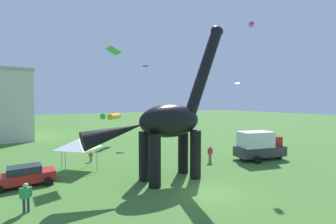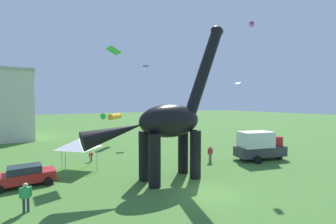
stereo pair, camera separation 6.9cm
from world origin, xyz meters
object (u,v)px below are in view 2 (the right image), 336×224
(kite_near_high, at_px, (252,24))
(kite_drifting, at_px, (146,66))
(person_near_flyer, at_px, (210,152))
(person_photographer, at_px, (26,194))
(parked_box_truck, at_px, (260,145))
(kite_near_low, at_px, (113,51))
(festival_canopy_tent, at_px, (79,143))
(kite_mid_left, at_px, (238,83))
(parked_sedan_left, at_px, (25,175))
(kite_far_right, at_px, (113,116))
(dinosaur_sculpture, at_px, (170,121))
(person_watching_child, at_px, (91,155))

(kite_near_high, relative_size, kite_drifting, 0.45)
(person_near_flyer, xyz_separation_m, person_photographer, (-16.79, -2.80, -0.00))
(parked_box_truck, bearing_deg, kite_near_low, 164.54)
(festival_canopy_tent, bearing_deg, kite_mid_left, 7.39)
(parked_sedan_left, xyz_separation_m, parked_box_truck, (22.35, -4.36, 0.84))
(kite_far_right, bearing_deg, kite_near_low, -106.27)
(parked_sedan_left, relative_size, kite_drifting, 3.77)
(kite_near_high, bearing_deg, kite_near_low, 151.13)
(kite_near_low, bearing_deg, festival_canopy_tent, -156.01)
(festival_canopy_tent, bearing_deg, person_photographer, -120.28)
(dinosaur_sculpture, distance_m, kite_near_low, 11.27)
(person_near_flyer, distance_m, kite_mid_left, 17.15)
(person_photographer, xyz_separation_m, kite_far_right, (10.87, 18.06, 3.23))
(parked_box_truck, xyz_separation_m, festival_canopy_tent, (-18.02, 6.46, 0.90))
(person_watching_child, bearing_deg, dinosaur_sculpture, -40.32)
(kite_far_right, xyz_separation_m, kite_drifting, (6.42, 1.66, 8.30))
(kite_far_right, relative_size, kite_near_low, 1.76)
(person_watching_child, xyz_separation_m, kite_near_high, (15.81, -8.09, 14.45))
(person_watching_child, height_order, kite_far_right, kite_far_right)
(kite_far_right, bearing_deg, parked_sedan_left, -130.30)
(dinosaur_sculpture, xyz_separation_m, parked_box_truck, (12.00, 0.21, -3.26))
(dinosaur_sculpture, height_order, kite_drifting, dinosaur_sculpture)
(kite_near_low, bearing_deg, kite_far_right, 73.73)
(dinosaur_sculpture, distance_m, kite_mid_left, 22.28)
(parked_sedan_left, height_order, person_photographer, person_photographer)
(parked_sedan_left, bearing_deg, person_photographer, -91.22)
(parked_sedan_left, bearing_deg, kite_far_right, 46.70)
(person_watching_child, xyz_separation_m, festival_canopy_tent, (-1.64, -2.51, 1.86))
(parked_sedan_left, bearing_deg, festival_canopy_tent, 22.88)
(person_near_flyer, relative_size, kite_mid_left, 1.99)
(parked_box_truck, xyz_separation_m, kite_drifting, (-4.90, 19.02, 10.95))
(parked_box_truck, height_order, person_watching_child, parked_box_truck)
(festival_canopy_tent, distance_m, kite_near_low, 10.51)
(kite_near_low, bearing_deg, parked_sedan_left, -155.02)
(person_photographer, bearing_deg, person_near_flyer, -163.95)
(kite_near_low, bearing_deg, person_photographer, -132.56)
(person_watching_child, distance_m, person_photographer, 11.27)
(kite_near_high, height_order, kite_near_low, kite_near_high)
(person_photographer, relative_size, kite_drifting, 1.54)
(dinosaur_sculpture, bearing_deg, parked_sedan_left, -173.63)
(parked_box_truck, bearing_deg, kite_mid_left, 68.01)
(person_near_flyer, height_order, festival_canopy_tent, festival_canopy_tent)
(person_near_flyer, height_order, kite_drifting, kite_drifting)
(person_photographer, distance_m, kite_near_high, 25.84)
(parked_sedan_left, relative_size, kite_far_right, 1.32)
(person_photographer, relative_size, kite_mid_left, 1.98)
(kite_drifting, bearing_deg, person_watching_child, -138.78)
(festival_canopy_tent, bearing_deg, parked_sedan_left, -154.12)
(person_near_flyer, xyz_separation_m, kite_mid_left, (12.78, 7.64, 8.51))
(parked_sedan_left, relative_size, festival_canopy_tent, 1.36)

